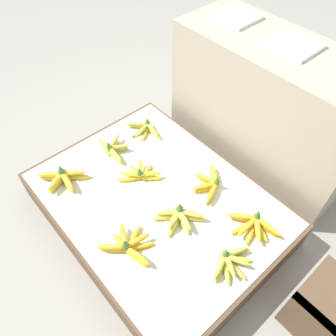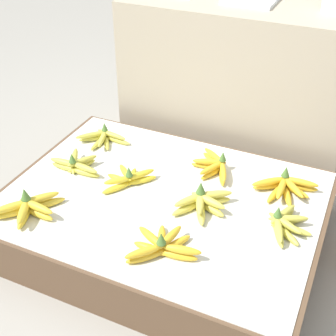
{
  "view_description": "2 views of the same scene",
  "coord_description": "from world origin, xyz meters",
  "px_view_note": "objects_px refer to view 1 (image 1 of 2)",
  "views": [
    {
      "loc": [
        0.75,
        -0.59,
        1.57
      ],
      "look_at": [
        -0.02,
        0.09,
        0.35
      ],
      "focal_mm": 35.0,
      "sensor_mm": 36.0,
      "label": 1
    },
    {
      "loc": [
        0.62,
        -1.31,
        1.33
      ],
      "look_at": [
        -0.02,
        0.09,
        0.27
      ],
      "focal_mm": 50.0,
      "sensor_mm": 36.0,
      "label": 2
    }
  ],
  "objects_px": {
    "banana_bunch_front_left": "(63,178)",
    "banana_bunch_back_midright": "(210,184)",
    "banana_bunch_front_midright": "(128,246)",
    "banana_bunch_middle_midright": "(179,216)",
    "banana_bunch_back_left": "(145,128)",
    "banana_bunch_middle_left": "(112,149)",
    "foam_tray_white": "(236,16)",
    "banana_bunch_back_right": "(253,225)",
    "banana_bunch_middle_right": "(229,261)",
    "banana_bunch_middle_midleft": "(140,174)"
  },
  "relations": [
    {
      "from": "banana_bunch_front_midright",
      "to": "banana_bunch_middle_right",
      "type": "relative_size",
      "value": 1.05
    },
    {
      "from": "banana_bunch_middle_left",
      "to": "banana_bunch_middle_right",
      "type": "bearing_deg",
      "value": -0.5
    },
    {
      "from": "banana_bunch_middle_left",
      "to": "banana_bunch_back_right",
      "type": "bearing_deg",
      "value": 14.07
    },
    {
      "from": "banana_bunch_front_midright",
      "to": "banana_bunch_middle_midleft",
      "type": "height_order",
      "value": "banana_bunch_front_midright"
    },
    {
      "from": "banana_bunch_front_midright",
      "to": "banana_bunch_back_left",
      "type": "bearing_deg",
      "value": 135.7
    },
    {
      "from": "banana_bunch_front_midright",
      "to": "banana_bunch_back_midright",
      "type": "distance_m",
      "value": 0.53
    },
    {
      "from": "banana_bunch_front_left",
      "to": "banana_bunch_middle_midright",
      "type": "bearing_deg",
      "value": 27.27
    },
    {
      "from": "banana_bunch_middle_midright",
      "to": "foam_tray_white",
      "type": "distance_m",
      "value": 1.08
    },
    {
      "from": "banana_bunch_middle_midleft",
      "to": "banana_bunch_middle_right",
      "type": "height_order",
      "value": "banana_bunch_middle_right"
    },
    {
      "from": "banana_bunch_front_left",
      "to": "banana_bunch_middle_midleft",
      "type": "relative_size",
      "value": 1.1
    },
    {
      "from": "banana_bunch_front_midright",
      "to": "banana_bunch_back_left",
      "type": "xyz_separation_m",
      "value": [
        -0.55,
        0.54,
        -0.0
      ]
    },
    {
      "from": "banana_bunch_front_midright",
      "to": "banana_bunch_middle_midright",
      "type": "relative_size",
      "value": 1.21
    },
    {
      "from": "banana_bunch_middle_midright",
      "to": "banana_bunch_front_midright",
      "type": "bearing_deg",
      "value": -98.66
    },
    {
      "from": "banana_bunch_middle_right",
      "to": "banana_bunch_back_midright",
      "type": "xyz_separation_m",
      "value": [
        -0.35,
        0.24,
        0.0
      ]
    },
    {
      "from": "banana_bunch_front_left",
      "to": "banana_bunch_middle_midleft",
      "type": "distance_m",
      "value": 0.4
    },
    {
      "from": "foam_tray_white",
      "to": "banana_bunch_front_midright",
      "type": "bearing_deg",
      "value": -68.55
    },
    {
      "from": "banana_bunch_back_left",
      "to": "banana_bunch_middle_left",
      "type": "bearing_deg",
      "value": -87.01
    },
    {
      "from": "banana_bunch_middle_left",
      "to": "banana_bunch_middle_midright",
      "type": "distance_m",
      "value": 0.58
    },
    {
      "from": "banana_bunch_front_left",
      "to": "banana_bunch_middle_right",
      "type": "xyz_separation_m",
      "value": [
        0.88,
        0.31,
        -0.01
      ]
    },
    {
      "from": "banana_bunch_middle_right",
      "to": "banana_bunch_back_left",
      "type": "xyz_separation_m",
      "value": [
        -0.9,
        0.25,
        -0.0
      ]
    },
    {
      "from": "banana_bunch_middle_midleft",
      "to": "banana_bunch_back_left",
      "type": "xyz_separation_m",
      "value": [
        -0.26,
        0.24,
        -0.0
      ]
    },
    {
      "from": "banana_bunch_middle_right",
      "to": "banana_bunch_back_right",
      "type": "height_order",
      "value": "banana_bunch_back_right"
    },
    {
      "from": "banana_bunch_middle_midleft",
      "to": "foam_tray_white",
      "type": "distance_m",
      "value": 0.97
    },
    {
      "from": "banana_bunch_front_left",
      "to": "banana_bunch_back_midright",
      "type": "height_order",
      "value": "banana_bunch_front_left"
    },
    {
      "from": "banana_bunch_middle_left",
      "to": "banana_bunch_back_right",
      "type": "relative_size",
      "value": 0.94
    },
    {
      "from": "banana_bunch_middle_midleft",
      "to": "banana_bunch_back_right",
      "type": "height_order",
      "value": "banana_bunch_back_right"
    },
    {
      "from": "banana_bunch_back_left",
      "to": "banana_bunch_back_right",
      "type": "distance_m",
      "value": 0.85
    },
    {
      "from": "banana_bunch_middle_midright",
      "to": "foam_tray_white",
      "type": "bearing_deg",
      "value": 119.85
    },
    {
      "from": "banana_bunch_middle_midright",
      "to": "banana_bunch_back_left",
      "type": "relative_size",
      "value": 0.85
    },
    {
      "from": "banana_bunch_front_left",
      "to": "banana_bunch_back_right",
      "type": "bearing_deg",
      "value": 32.33
    },
    {
      "from": "banana_bunch_front_left",
      "to": "banana_bunch_back_right",
      "type": "height_order",
      "value": "banana_bunch_front_left"
    },
    {
      "from": "foam_tray_white",
      "to": "banana_bunch_middle_right",
      "type": "bearing_deg",
      "value": -46.02
    },
    {
      "from": "banana_bunch_back_right",
      "to": "banana_bunch_middle_left",
      "type": "bearing_deg",
      "value": -165.93
    },
    {
      "from": "banana_bunch_back_right",
      "to": "banana_bunch_front_midright",
      "type": "bearing_deg",
      "value": -120.9
    },
    {
      "from": "banana_bunch_back_left",
      "to": "banana_bunch_back_right",
      "type": "relative_size",
      "value": 0.97
    },
    {
      "from": "banana_bunch_middle_right",
      "to": "banana_bunch_front_left",
      "type": "bearing_deg",
      "value": -160.6
    },
    {
      "from": "banana_bunch_back_right",
      "to": "banana_bunch_middle_midleft",
      "type": "bearing_deg",
      "value": -160.82
    },
    {
      "from": "banana_bunch_middle_midright",
      "to": "banana_bunch_front_left",
      "type": "bearing_deg",
      "value": -152.73
    },
    {
      "from": "banana_bunch_back_left",
      "to": "banana_bunch_middle_right",
      "type": "bearing_deg",
      "value": -15.61
    },
    {
      "from": "banana_bunch_front_midright",
      "to": "banana_bunch_middle_midleft",
      "type": "distance_m",
      "value": 0.42
    },
    {
      "from": "banana_bunch_middle_midright",
      "to": "banana_bunch_back_left",
      "type": "bearing_deg",
      "value": 155.85
    },
    {
      "from": "banana_bunch_middle_left",
      "to": "foam_tray_white",
      "type": "relative_size",
      "value": 1.09
    },
    {
      "from": "banana_bunch_back_left",
      "to": "banana_bunch_middle_midright",
      "type": "bearing_deg",
      "value": -24.15
    },
    {
      "from": "banana_bunch_back_midright",
      "to": "banana_bunch_middle_right",
      "type": "bearing_deg",
      "value": -34.57
    },
    {
      "from": "banana_bunch_back_right",
      "to": "banana_bunch_back_midright",
      "type": "bearing_deg",
      "value": 175.74
    },
    {
      "from": "banana_bunch_front_midright",
      "to": "banana_bunch_middle_left",
      "type": "distance_m",
      "value": 0.61
    },
    {
      "from": "banana_bunch_back_right",
      "to": "foam_tray_white",
      "type": "height_order",
      "value": "foam_tray_white"
    },
    {
      "from": "banana_bunch_middle_left",
      "to": "banana_bunch_back_midright",
      "type": "height_order",
      "value": "banana_bunch_middle_left"
    },
    {
      "from": "banana_bunch_front_midright",
      "to": "banana_bunch_middle_left",
      "type": "height_order",
      "value": "banana_bunch_front_midright"
    },
    {
      "from": "banana_bunch_back_midright",
      "to": "banana_bunch_middle_left",
      "type": "bearing_deg",
      "value": -156.53
    }
  ]
}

